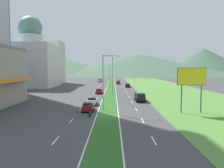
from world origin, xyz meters
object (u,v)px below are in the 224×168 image
object	(u,v)px
street_lamp_far	(111,75)
car_1	(118,82)
billboard_roadside	(192,79)
car_0	(100,80)
car_6	(99,91)
street_lamp_near	(105,79)
car_4	(99,81)
car_2	(92,101)
car_5	(88,107)
pickup_truck_0	(140,97)
street_lamp_mid	(111,73)
car_3	(128,85)
motorcycle_rider	(90,112)

from	to	relation	value
street_lamp_far	car_1	bearing A→B (deg)	79.96
billboard_roadside	car_0	world-z (taller)	billboard_roadside
car_6	street_lamp_near	bearing A→B (deg)	-174.02
street_lamp_far	car_4	xyz separation A→B (m)	(-6.69, 33.23, -4.09)
billboard_roadside	car_6	bearing A→B (deg)	121.43
billboard_roadside	car_2	size ratio (longest dim) A/B	1.86
car_5	pickup_truck_0	xyz separation A→B (m)	(10.46, 11.50, 0.18)
street_lamp_mid	car_5	distance (m)	24.86
street_lamp_mid	street_lamp_far	world-z (taller)	street_lamp_mid
car_2	pickup_truck_0	world-z (taller)	pickup_truck_0
car_2	car_6	bearing A→B (deg)	-0.24
pickup_truck_0	car_1	bearing A→B (deg)	-176.25
car_3	car_4	xyz separation A→B (m)	(-13.50, 31.85, -0.00)
street_lamp_mid	motorcycle_rider	distance (m)	28.82
street_lamp_far	car_3	distance (m)	8.05
street_lamp_far	car_0	world-z (taller)	street_lamp_far
street_lamp_near	pickup_truck_0	bearing A→B (deg)	56.01
car_2	motorcycle_rider	world-z (taller)	motorcycle_rider
billboard_roadside	car_6	xyz separation A→B (m)	(-17.25, 28.22, -4.95)
car_1	motorcycle_rider	xyz separation A→B (m)	(-6.04, -71.38, -0.06)
car_4	car_6	bearing A→B (deg)	-176.30
car_4	pickup_truck_0	world-z (taller)	pickup_truck_0
car_2	car_4	distance (m)	74.18
car_2	car_6	distance (m)	19.88
street_lamp_mid	pickup_truck_0	bearing A→B (deg)	-62.13
car_6	pickup_truck_0	size ratio (longest dim) A/B	0.75
street_lamp_near	car_1	distance (m)	67.20
street_lamp_far	car_0	distance (m)	42.23
car_2	car_3	xyz separation A→B (m)	(10.08, 42.24, -0.02)
car_3	car_6	world-z (taller)	car_6
street_lamp_mid	car_6	world-z (taller)	street_lamp_mid
car_0	car_4	distance (m)	8.26
street_lamp_far	motorcycle_rider	world-z (taller)	street_lamp_far
car_0	pickup_truck_0	size ratio (longest dim) A/B	0.84
street_lamp_far	car_3	world-z (taller)	street_lamp_far
car_4	car_2	bearing A→B (deg)	-177.36
pickup_truck_0	billboard_roadside	bearing A→B (deg)	27.92
car_5	car_6	world-z (taller)	car_5
street_lamp_far	car_2	world-z (taller)	street_lamp_far
car_2	car_5	xyz separation A→B (m)	(-0.06, -6.74, 0.01)
car_4	pickup_truck_0	xyz separation A→B (m)	(13.81, -69.34, 0.22)
billboard_roadside	car_1	xyz separation A→B (m)	(-10.59, 68.80, -4.93)
street_lamp_mid	car_0	distance (m)	65.78
street_lamp_far	billboard_roadside	world-z (taller)	street_lamp_far
street_lamp_far	car_3	bearing A→B (deg)	11.42
street_lamp_mid	car_4	xyz separation A→B (m)	(-7.23, 56.89, -5.45)
street_lamp_near	pickup_truck_0	xyz separation A→B (m)	(7.56, 11.20, -4.68)
car_3	car_4	distance (m)	34.60
car_2	car_4	size ratio (longest dim) A/B	0.88
street_lamp_mid	billboard_roadside	distance (m)	28.91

